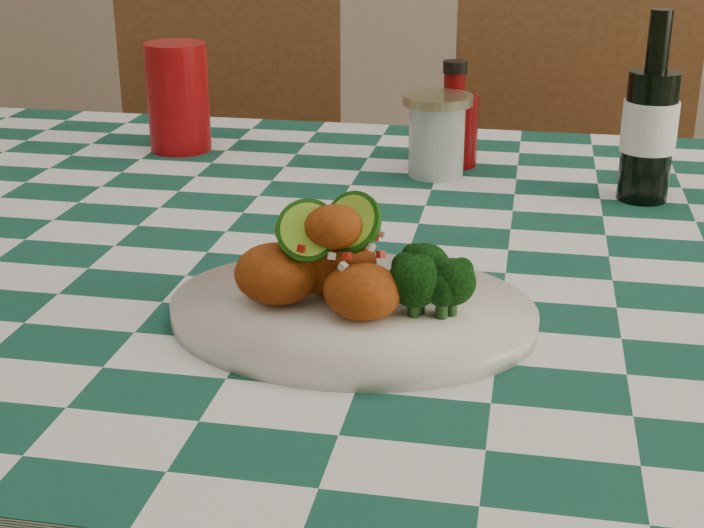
% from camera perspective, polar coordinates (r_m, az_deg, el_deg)
% --- Properties ---
extents(plate, '(0.32, 0.25, 0.02)m').
position_cam_1_polar(plate, '(0.86, 0.00, -2.86)').
color(plate, silver).
rests_on(plate, dining_table).
extents(fried_chicken_pile, '(0.14, 0.10, 0.09)m').
position_cam_1_polar(fried_chicken_pile, '(0.84, -0.91, 0.54)').
color(fried_chicken_pile, '#A03E0F').
rests_on(fried_chicken_pile, plate).
extents(broccoli_side, '(0.07, 0.07, 0.05)m').
position_cam_1_polar(broccoli_side, '(0.84, 5.08, -0.71)').
color(broccoli_side, black).
rests_on(broccoli_side, plate).
extents(red_tumbler, '(0.11, 0.11, 0.15)m').
position_cam_1_polar(red_tumbler, '(1.41, -10.08, 9.54)').
color(red_tumbler, '#92070B').
rests_on(red_tumbler, dining_table).
extents(ketchup_bottle, '(0.08, 0.08, 0.14)m').
position_cam_1_polar(ketchup_bottle, '(1.32, 5.92, 8.68)').
color(ketchup_bottle, '#700507').
rests_on(ketchup_bottle, dining_table).
extents(mason_jar, '(0.10, 0.10, 0.11)m').
position_cam_1_polar(mason_jar, '(1.27, 4.95, 7.46)').
color(mason_jar, '#B2BCBA').
rests_on(mason_jar, dining_table).
extents(beer_bottle, '(0.08, 0.08, 0.22)m').
position_cam_1_polar(beer_bottle, '(1.21, 17.03, 8.70)').
color(beer_bottle, black).
rests_on(beer_bottle, dining_table).
extents(wooden_chair_left, '(0.52, 0.54, 0.94)m').
position_cam_1_polar(wooden_chair_left, '(1.88, -7.00, 0.43)').
color(wooden_chair_left, '#472814').
rests_on(wooden_chair_left, ground).
extents(wooden_chair_right, '(0.52, 0.54, 1.02)m').
position_cam_1_polar(wooden_chair_right, '(1.85, 13.11, 0.90)').
color(wooden_chair_right, '#472814').
rests_on(wooden_chair_right, ground).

